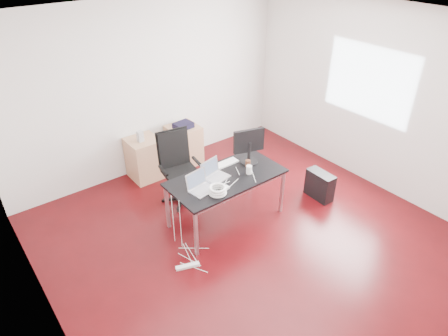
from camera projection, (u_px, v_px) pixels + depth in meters
room_shell at (255, 147)px, 4.73m from camera, size 5.00×5.00×5.00m
desk at (226, 180)px, 5.44m from camera, size 1.60×0.80×0.73m
office_chair at (178, 164)px, 5.93m from camera, size 0.55×0.57×1.08m
filing_cabinet_left at (145, 158)px, 6.58m from camera, size 0.50×0.50×0.70m
filing_cabinet_right at (184, 145)px, 6.98m from camera, size 0.50×0.50×0.70m
pc_tower at (320, 185)px, 6.14m from camera, size 0.22×0.46×0.44m
wastebasket at (169, 162)px, 6.89m from camera, size 0.31×0.31×0.28m
power_strip at (188, 266)px, 4.97m from camera, size 0.30×0.16×0.04m
laptop_left at (201, 186)px, 5.12m from camera, size 0.36×0.30×0.23m
laptop_right at (214, 174)px, 5.36m from camera, size 0.38×0.32×0.23m
monitor at (249, 144)px, 5.60m from camera, size 0.44×0.26×0.51m
keyboard at (224, 164)px, 5.67m from camera, size 0.44×0.14×0.02m
cup_white at (249, 170)px, 5.45m from camera, size 0.09×0.09×0.12m
cup_brown at (248, 163)px, 5.61m from camera, size 0.09×0.09×0.10m
cable_coil at (218, 190)px, 5.04m from camera, size 0.24×0.24×0.11m
power_adapter at (226, 187)px, 5.16m from camera, size 0.08×0.08×0.03m
speaker at (140, 136)px, 6.30m from camera, size 0.10×0.09×0.18m
navy_garment at (183, 125)px, 6.74m from camera, size 0.32×0.27×0.09m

